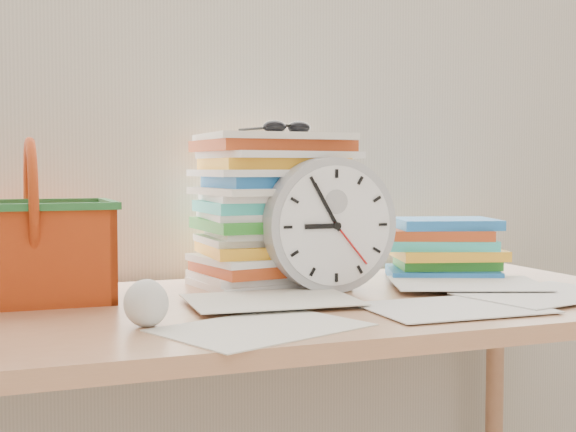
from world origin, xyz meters
name	(u,v)px	position (x,y,z in m)	size (l,w,h in m)	color
curtain	(235,30)	(0.00, 1.98, 1.30)	(2.40, 0.01, 2.50)	beige
desk	(299,340)	(0.00, 1.60, 0.68)	(1.40, 0.70, 0.75)	#B47B54
paper_stack	(271,209)	(0.02, 1.81, 0.91)	(0.32, 0.26, 0.31)	white
clock	(330,225)	(0.09, 1.67, 0.88)	(0.26, 0.26, 0.05)	#A7A8AB
sunglasses	(287,127)	(0.06, 1.81, 1.08)	(0.13, 0.11, 0.03)	black
book_stack	(442,248)	(0.41, 1.76, 0.81)	(0.26, 0.20, 0.13)	white
basket	(31,222)	(-0.46, 1.77, 0.89)	(0.29, 0.22, 0.29)	#CC4513
crumpled_ball	(146,303)	(-0.31, 1.46, 0.79)	(0.07, 0.07, 0.07)	white
scattered_papers	(299,297)	(0.00, 1.60, 0.76)	(1.26, 0.42, 0.02)	white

